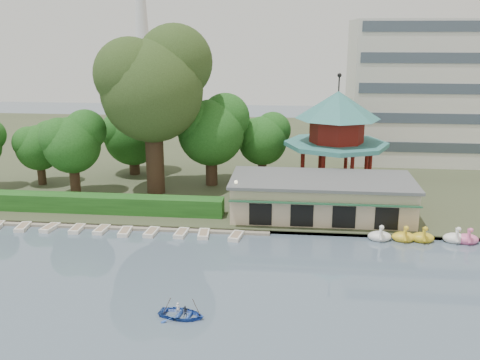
# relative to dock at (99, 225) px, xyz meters

# --- Properties ---
(ground_plane) EXTENTS (220.00, 220.00, 0.00)m
(ground_plane) POSITION_rel_dock_xyz_m (12.00, -17.20, -0.12)
(ground_plane) COLOR slate
(ground_plane) RESTS_ON ground
(shore) EXTENTS (220.00, 70.00, 0.40)m
(shore) POSITION_rel_dock_xyz_m (12.00, 34.80, 0.08)
(shore) COLOR #424930
(shore) RESTS_ON ground
(embankment) EXTENTS (220.00, 0.60, 0.30)m
(embankment) POSITION_rel_dock_xyz_m (12.00, 0.10, 0.03)
(embankment) COLOR gray
(embankment) RESTS_ON ground
(dock) EXTENTS (34.00, 1.60, 0.24)m
(dock) POSITION_rel_dock_xyz_m (0.00, 0.00, 0.00)
(dock) COLOR gray
(dock) RESTS_ON ground
(boathouse) EXTENTS (18.60, 9.39, 3.90)m
(boathouse) POSITION_rel_dock_xyz_m (22.00, 4.77, 2.25)
(boathouse) COLOR #C7B194
(boathouse) RESTS_ON shore
(pavilion) EXTENTS (12.40, 12.40, 13.50)m
(pavilion) POSITION_rel_dock_xyz_m (24.00, 14.80, 7.36)
(pavilion) COLOR #C7B194
(pavilion) RESTS_ON shore
(office_building) EXTENTS (38.00, 18.00, 20.00)m
(office_building) POSITION_rel_dock_xyz_m (44.67, 31.80, 9.61)
(office_building) COLOR silver
(office_building) RESTS_ON shore
(hedge) EXTENTS (30.00, 2.00, 1.80)m
(hedge) POSITION_rel_dock_xyz_m (-3.00, 3.30, 1.18)
(hedge) COLOR #225B1C
(hedge) RESTS_ON shore
(lamp_post) EXTENTS (0.36, 0.36, 4.28)m
(lamp_post) POSITION_rel_dock_xyz_m (13.50, 1.80, 3.22)
(lamp_post) COLOR black
(lamp_post) RESTS_ON shore
(big_tree) EXTENTS (12.71, 11.85, 19.30)m
(big_tree) POSITION_rel_dock_xyz_m (3.16, 10.99, 13.16)
(big_tree) COLOR #3A281C
(big_tree) RESTS_ON shore
(small_trees) EXTENTS (39.36, 17.15, 11.21)m
(small_trees) POSITION_rel_dock_xyz_m (0.70, 14.90, 6.31)
(small_trees) COLOR #3A281C
(small_trees) RESTS_ON shore
(moored_rowboats) EXTENTS (30.39, 2.77, 0.36)m
(moored_rowboats) POSITION_rel_dock_xyz_m (-0.71, -1.38, 0.06)
(moored_rowboats) COLOR white
(moored_rowboats) RESTS_ON ground
(rowboat_with_passengers) EXTENTS (4.87, 3.81, 2.01)m
(rowboat_with_passengers) POSITION_rel_dock_xyz_m (11.83, -16.37, 0.34)
(rowboat_with_passengers) COLOR blue
(rowboat_with_passengers) RESTS_ON ground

